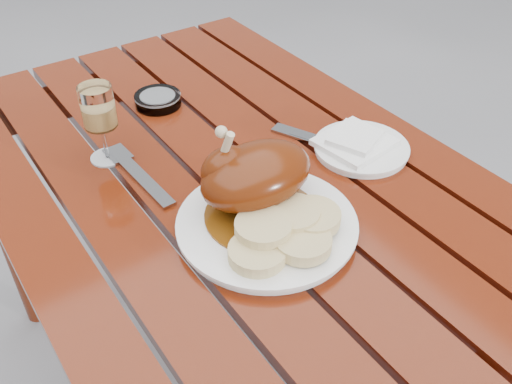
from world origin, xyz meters
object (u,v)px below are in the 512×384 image
dinner_plate (267,225)px  side_plate (361,148)px  table (228,297)px  ashtray (158,100)px  wine_glass (101,124)px

dinner_plate → side_plate: size_ratio=1.60×
table → ashtray: 0.47m
table → dinner_plate: (-0.03, -0.19, 0.38)m
side_plate → ashtray: (-0.24, 0.38, 0.01)m
wine_glass → side_plate: size_ratio=0.83×
table → dinner_plate: dinner_plate is taller
dinner_plate → side_plate: 0.29m
wine_glass → ashtray: bearing=36.2°
dinner_plate → side_plate: (0.28, 0.08, -0.00)m
dinner_plate → table: bearing=80.0°
table → wine_glass: 0.50m
table → side_plate: size_ratio=6.51×
ashtray → table: bearing=-90.9°
side_plate → dinner_plate: bearing=-164.4°
table → ashtray: (0.00, 0.27, 0.39)m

